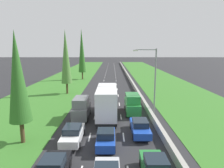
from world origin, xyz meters
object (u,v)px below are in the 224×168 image
at_px(blue_hatchback_centre_lane, 106,138).
at_px(white_box_truck_centre_lane, 107,102).
at_px(grey_van_left_lane, 81,108).
at_px(poplar_tree_second, 66,57).
at_px(street_light_mast, 153,76).
at_px(green_hatchback_right_lane, 155,168).
at_px(green_van_right_lane, 132,104).
at_px(black_hatchback_left_lane, 54,168).
at_px(white_sedan_left_lane, 73,134).
at_px(poplar_tree_nearest, 17,78).
at_px(blue_sedan_right_lane, 140,127).
at_px(poplar_tree_third, 82,51).

distance_m(blue_hatchback_centre_lane, white_box_truck_centre_lane, 7.92).
xyz_separation_m(grey_van_left_lane, white_box_truck_centre_lane, (3.31, 0.26, 0.78)).
xyz_separation_m(poplar_tree_second, street_light_mast, (14.64, -12.09, -2.18)).
bearing_deg(grey_van_left_lane, green_hatchback_right_lane, -60.02).
relative_size(grey_van_left_lane, green_van_right_lane, 1.00).
bearing_deg(grey_van_left_lane, poplar_tree_second, 109.90).
height_order(black_hatchback_left_lane, white_sedan_left_lane, black_hatchback_left_lane).
relative_size(white_sedan_left_lane, white_box_truck_centre_lane, 0.48).
bearing_deg(black_hatchback_left_lane, street_light_mast, 55.77).
xyz_separation_m(white_box_truck_centre_lane, street_light_mast, (6.23, 1.75, 3.05)).
bearing_deg(street_light_mast, poplar_tree_nearest, -148.45).
xyz_separation_m(blue_hatchback_centre_lane, street_light_mast, (6.14, 9.56, 4.40)).
height_order(black_hatchback_left_lane, green_van_right_lane, green_van_right_lane).
relative_size(green_hatchback_right_lane, poplar_tree_second, 0.31).
height_order(green_hatchback_right_lane, poplar_tree_second, poplar_tree_second).
bearing_deg(street_light_mast, white_sedan_left_lane, -137.81).
bearing_deg(white_box_truck_centre_lane, street_light_mast, 15.73).
relative_size(blue_sedan_right_lane, blue_hatchback_centre_lane, 1.15).
bearing_deg(green_hatchback_right_lane, poplar_tree_third, 104.70).
bearing_deg(poplar_tree_second, white_box_truck_centre_lane, -58.72).
height_order(poplar_tree_nearest, poplar_tree_second, poplar_tree_second).
distance_m(black_hatchback_left_lane, poplar_tree_second, 27.45).
height_order(white_sedan_left_lane, blue_hatchback_centre_lane, blue_hatchback_centre_lane).
distance_m(white_sedan_left_lane, poplar_tree_second, 22.26).
bearing_deg(white_box_truck_centre_lane, blue_sedan_right_lane, -54.91).
bearing_deg(poplar_tree_third, blue_sedan_right_lane, -72.71).
xyz_separation_m(green_hatchback_right_lane, white_box_truck_centre_lane, (-3.63, 12.29, 1.35)).
bearing_deg(street_light_mast, green_hatchback_right_lane, -100.46).
bearing_deg(poplar_tree_nearest, green_van_right_lane, 36.71).
bearing_deg(grey_van_left_lane, poplar_tree_third, 98.35).
bearing_deg(green_hatchback_right_lane, white_box_truck_centre_lane, 106.47).
height_order(white_box_truck_centre_lane, poplar_tree_third, poplar_tree_third).
bearing_deg(poplar_tree_second, blue_sedan_right_lane, -57.66).
relative_size(blue_sedan_right_lane, green_van_right_lane, 0.92).
height_order(blue_hatchback_centre_lane, street_light_mast, street_light_mast).
relative_size(poplar_tree_third, street_light_mast, 1.63).
bearing_deg(white_box_truck_centre_lane, blue_hatchback_centre_lane, -89.35).
xyz_separation_m(blue_hatchback_centre_lane, white_box_truck_centre_lane, (-0.09, 7.80, 1.35)).
height_order(blue_sedan_right_lane, poplar_tree_nearest, poplar_tree_nearest).
bearing_deg(poplar_tree_third, green_hatchback_right_lane, -75.30).
distance_m(green_hatchback_right_lane, black_hatchback_left_lane, 6.99).
bearing_deg(white_sedan_left_lane, grey_van_left_lane, 91.21).
height_order(poplar_tree_second, street_light_mast, poplar_tree_second).
height_order(poplar_tree_nearest, street_light_mast, poplar_tree_nearest).
xyz_separation_m(white_box_truck_centre_lane, poplar_tree_third, (-8.12, 32.55, 6.20)).
bearing_deg(green_van_right_lane, black_hatchback_left_lane, -116.16).
relative_size(black_hatchback_left_lane, poplar_tree_third, 0.27).
relative_size(green_hatchback_right_lane, grey_van_left_lane, 0.80).
xyz_separation_m(blue_hatchback_centre_lane, green_van_right_lane, (3.39, 9.38, 0.56)).
xyz_separation_m(white_sedan_left_lane, grey_van_left_lane, (-0.14, 6.51, 0.59)).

